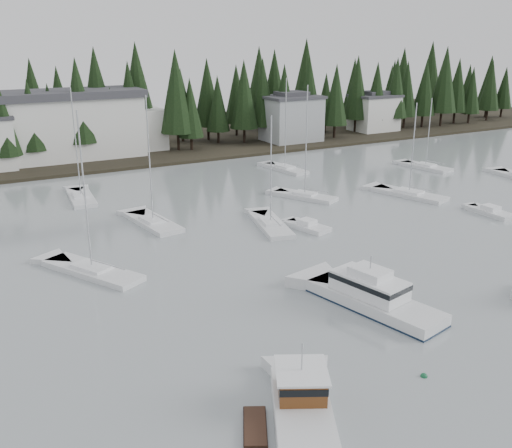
{
  "coord_description": "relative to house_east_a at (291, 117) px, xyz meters",
  "views": [
    {
      "loc": [
        -22.74,
        -14.57,
        19.64
      ],
      "look_at": [
        2.32,
        30.87,
        2.5
      ],
      "focal_mm": 40.0,
      "sensor_mm": 36.0,
      "label": 1
    }
  ],
  "objects": [
    {
      "name": "ground",
      "position": [
        -36.0,
        -78.0,
        -4.9
      ],
      "size": [
        260.0,
        260.0,
        0.0
      ],
      "primitive_type": "plane",
      "color": "gray",
      "rests_on": "ground"
    },
    {
      "name": "far_shore_land",
      "position": [
        -36.0,
        19.0,
        -4.9
      ],
      "size": [
        240.0,
        54.0,
        1.0
      ],
      "primitive_type": "cube",
      "color": "black",
      "rests_on": "ground"
    },
    {
      "name": "conifer_treeline",
      "position": [
        -36.0,
        8.0,
        -4.9
      ],
      "size": [
        200.0,
        22.0,
        20.0
      ],
      "primitive_type": null,
      "color": "black",
      "rests_on": "ground"
    },
    {
      "name": "house_east_a",
      "position": [
        0.0,
        0.0,
        0.0
      ],
      "size": [
        10.6,
        8.48,
        9.25
      ],
      "color": "#999EA0",
      "rests_on": "ground"
    },
    {
      "name": "house_east_b",
      "position": [
        22.0,
        2.0,
        -0.5
      ],
      "size": [
        9.54,
        7.42,
        8.25
      ],
      "color": "silver",
      "rests_on": "ground"
    },
    {
      "name": "harbor_inn",
      "position": [
        -38.96,
        4.34,
        0.87
      ],
      "size": [
        29.5,
        11.5,
        10.9
      ],
      "color": "silver",
      "rests_on": "ground"
    },
    {
      "name": "lobster_boat_brown",
      "position": [
        -44.29,
        -71.39,
        -4.38
      ],
      "size": [
        7.13,
        9.68,
        4.6
      ],
      "rotation": [
        0.0,
        0.0,
        1.09
      ],
      "color": "silver",
      "rests_on": "ground"
    },
    {
      "name": "cabin_cruiser_center",
      "position": [
        -32.04,
        -62.45,
        -4.19
      ],
      "size": [
        5.73,
        11.51,
        4.74
      ],
      "rotation": [
        0.0,
        0.0,
        1.79
      ],
      "color": "silver",
      "rests_on": "ground"
    },
    {
      "name": "sailboat_0",
      "position": [
        -19.44,
        -34.21,
        -4.81
      ],
      "size": [
        6.05,
        8.59,
        14.64
      ],
      "rotation": [
        0.0,
        0.0,
        2.04
      ],
      "color": "silver",
      "rests_on": "ground"
    },
    {
      "name": "sailboat_1",
      "position": [
        -13.35,
        -19.52,
        -4.81
      ],
      "size": [
        3.71,
        8.83,
        14.38
      ],
      "rotation": [
        0.0,
        0.0,
        1.71
      ],
      "color": "silver",
      "rests_on": "ground"
    },
    {
      "name": "sailboat_2",
      "position": [
        -7.05,
        -39.86,
        -4.85
      ],
      "size": [
        5.68,
        10.25,
        12.4
      ],
      "rotation": [
        0.0,
        0.0,
        1.87
      ],
      "color": "silver",
      "rests_on": "ground"
    },
    {
      "name": "sailboat_3",
      "position": [
        -39.96,
        -35.2,
        -4.83
      ],
      "size": [
        4.11,
        9.32,
        14.48
      ],
      "rotation": [
        0.0,
        0.0,
        1.7
      ],
      "color": "silver",
      "rests_on": "ground"
    },
    {
      "name": "sailboat_6",
      "position": [
        6.61,
        -28.97,
        -4.84
      ],
      "size": [
        4.1,
        8.67,
        11.34
      ],
      "rotation": [
        0.0,
        0.0,
        1.74
      ],
      "color": "silver",
      "rests_on": "ground"
    },
    {
      "name": "sailboat_7",
      "position": [
        -44.58,
        -21.11,
        -4.82
      ],
      "size": [
        3.59,
        9.33,
        14.4
      ],
      "rotation": [
        0.0,
        0.0,
        1.48
      ],
      "color": "silver",
      "rests_on": "ground"
    },
    {
      "name": "sailboat_9",
      "position": [
        -29.07,
        -42.04,
        -4.84
      ],
      "size": [
        4.83,
        9.62,
        12.52
      ],
      "rotation": [
        0.0,
        0.0,
        1.33
      ],
      "color": "silver",
      "rests_on": "ground"
    },
    {
      "name": "sailboat_11",
      "position": [
        -49.11,
        -45.59,
        -4.83
      ],
      "size": [
        7.27,
        10.27,
        14.6
      ],
      "rotation": [
        0.0,
        0.0,
        2.07
      ],
      "color": "silver",
      "rests_on": "ground"
    },
    {
      "name": "runabout_1",
      "position": [
        -25.96,
        -44.52,
        -4.77
      ],
      "size": [
        3.42,
        5.48,
        1.42
      ],
      "rotation": [
        0.0,
        0.0,
        1.83
      ],
      "color": "silver",
      "rests_on": "ground"
    },
    {
      "name": "runabout_2",
      "position": [
        -4.42,
        -50.4,
        -4.77
      ],
      "size": [
        2.27,
        5.63,
        1.42
      ],
      "rotation": [
        0.0,
        0.0,
        1.58
      ],
      "color": "silver",
      "rests_on": "ground"
    },
    {
      "name": "mooring_buoy_green",
      "position": [
        -35.36,
        -71.3,
        -4.9
      ],
      "size": [
        0.44,
        0.44,
        0.44
      ],
      "primitive_type": "sphere",
      "color": "#145933",
      "rests_on": "ground"
    }
  ]
}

